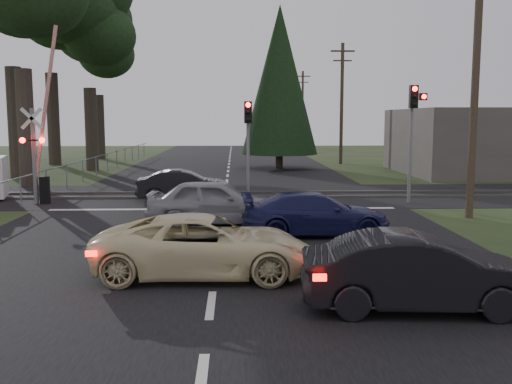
{
  "coord_description": "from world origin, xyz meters",
  "views": [
    {
      "loc": [
        0.45,
        -13.06,
        3.37
      ],
      "look_at": [
        1.05,
        3.11,
        1.3
      ],
      "focal_mm": 40.0,
      "sensor_mm": 36.0,
      "label": 1
    }
  ],
  "objects_px": {
    "traffic_signal_right": "(413,121)",
    "utility_pole_far": "(303,108)",
    "crossing_signal": "(40,153)",
    "blue_sedan": "(316,214)",
    "traffic_signal_center": "(248,133)",
    "dark_hatchback": "(419,273)",
    "dark_car_far": "(184,185)",
    "cream_coupe": "(205,246)",
    "utility_pole_near": "(475,78)",
    "silver_car": "(215,202)",
    "utility_pole_mid": "(342,101)"
  },
  "relations": [
    {
      "from": "dark_car_far",
      "to": "silver_car",
      "type": "bearing_deg",
      "value": -168.32
    },
    {
      "from": "utility_pole_far",
      "to": "blue_sedan",
      "type": "xyz_separation_m",
      "value": [
        -5.7,
        -51.74,
        -4.1
      ]
    },
    {
      "from": "crossing_signal",
      "to": "blue_sedan",
      "type": "bearing_deg",
      "value": -32.95
    },
    {
      "from": "dark_hatchback",
      "to": "utility_pole_near",
      "type": "bearing_deg",
      "value": -23.13
    },
    {
      "from": "utility_pole_near",
      "to": "utility_pole_far",
      "type": "height_order",
      "value": "same"
    },
    {
      "from": "crossing_signal",
      "to": "cream_coupe",
      "type": "xyz_separation_m",
      "value": [
        7.07,
        -10.79,
        -1.4
      ]
    },
    {
      "from": "traffic_signal_right",
      "to": "dark_car_far",
      "type": "relative_size",
      "value": 1.22
    },
    {
      "from": "dark_hatchback",
      "to": "silver_car",
      "type": "relative_size",
      "value": 0.96
    },
    {
      "from": "traffic_signal_right",
      "to": "silver_car",
      "type": "distance_m",
      "value": 9.31
    },
    {
      "from": "traffic_signal_right",
      "to": "utility_pole_near",
      "type": "bearing_deg",
      "value": -74.66
    },
    {
      "from": "dark_hatchback",
      "to": "blue_sedan",
      "type": "relative_size",
      "value": 0.96
    },
    {
      "from": "utility_pole_far",
      "to": "cream_coupe",
      "type": "xyz_separation_m",
      "value": [
        -8.7,
        -56.0,
        -4.06
      ]
    },
    {
      "from": "utility_pole_near",
      "to": "silver_car",
      "type": "distance_m",
      "value": 9.62
    },
    {
      "from": "utility_pole_mid",
      "to": "dark_car_far",
      "type": "height_order",
      "value": "utility_pole_mid"
    },
    {
      "from": "crossing_signal",
      "to": "utility_pole_far",
      "type": "relative_size",
      "value": 0.77
    },
    {
      "from": "utility_pole_far",
      "to": "dark_car_far",
      "type": "bearing_deg",
      "value": -102.91
    },
    {
      "from": "blue_sedan",
      "to": "traffic_signal_center",
      "type": "bearing_deg",
      "value": 11.86
    },
    {
      "from": "traffic_signal_right",
      "to": "silver_car",
      "type": "relative_size",
      "value": 1.09
    },
    {
      "from": "silver_car",
      "to": "blue_sedan",
      "type": "relative_size",
      "value": 1.0
    },
    {
      "from": "dark_hatchback",
      "to": "silver_car",
      "type": "xyz_separation_m",
      "value": [
        -3.89,
        8.39,
        0.05
      ]
    },
    {
      "from": "crossing_signal",
      "to": "utility_pole_near",
      "type": "distance_m",
      "value": 16.44
    },
    {
      "from": "traffic_signal_right",
      "to": "utility_pole_far",
      "type": "height_order",
      "value": "utility_pole_far"
    },
    {
      "from": "utility_pole_near",
      "to": "dark_hatchback",
      "type": "height_order",
      "value": "utility_pole_near"
    },
    {
      "from": "dark_hatchback",
      "to": "blue_sedan",
      "type": "distance_m",
      "value": 6.71
    },
    {
      "from": "utility_pole_near",
      "to": "utility_pole_far",
      "type": "relative_size",
      "value": 1.0
    },
    {
      "from": "dark_car_far",
      "to": "dark_hatchback",
      "type": "bearing_deg",
      "value": -162.21
    },
    {
      "from": "silver_car",
      "to": "blue_sedan",
      "type": "distance_m",
      "value": 3.47
    },
    {
      "from": "crossing_signal",
      "to": "utility_pole_near",
      "type": "bearing_deg",
      "value": -13.5
    },
    {
      "from": "traffic_signal_center",
      "to": "utility_pole_far",
      "type": "bearing_deg",
      "value": 80.4
    },
    {
      "from": "utility_pole_near",
      "to": "silver_car",
      "type": "xyz_separation_m",
      "value": [
        -8.7,
        -1.0,
        -3.99
      ]
    },
    {
      "from": "traffic_signal_right",
      "to": "cream_coupe",
      "type": "distance_m",
      "value": 13.3
    },
    {
      "from": "utility_pole_near",
      "to": "dark_car_far",
      "type": "xyz_separation_m",
      "value": [
        -10.19,
        4.57,
        -4.09
      ]
    },
    {
      "from": "traffic_signal_center",
      "to": "dark_hatchback",
      "type": "xyz_separation_m",
      "value": [
        2.69,
        -14.07,
        -2.13
      ]
    },
    {
      "from": "traffic_signal_center",
      "to": "dark_car_far",
      "type": "xyz_separation_m",
      "value": [
        -2.69,
        -0.11,
        -2.17
      ]
    },
    {
      "from": "utility_pole_far",
      "to": "dark_hatchback",
      "type": "height_order",
      "value": "utility_pole_far"
    },
    {
      "from": "crossing_signal",
      "to": "traffic_signal_center",
      "type": "distance_m",
      "value": 8.36
    },
    {
      "from": "traffic_signal_right",
      "to": "cream_coupe",
      "type": "relative_size",
      "value": 0.99
    },
    {
      "from": "traffic_signal_right",
      "to": "utility_pole_mid",
      "type": "bearing_deg",
      "value": 87.34
    },
    {
      "from": "utility_pole_near",
      "to": "cream_coupe",
      "type": "relative_size",
      "value": 1.89
    },
    {
      "from": "crossing_signal",
      "to": "dark_car_far",
      "type": "xyz_separation_m",
      "value": [
        5.59,
        0.78,
        -1.42
      ]
    },
    {
      "from": "utility_pole_far",
      "to": "traffic_signal_right",
      "type": "bearing_deg",
      "value": -91.2
    },
    {
      "from": "traffic_signal_center",
      "to": "utility_pole_mid",
      "type": "height_order",
      "value": "utility_pole_mid"
    },
    {
      "from": "crossing_signal",
      "to": "utility_pole_far",
      "type": "bearing_deg",
      "value": 70.77
    },
    {
      "from": "utility_pole_near",
      "to": "cream_coupe",
      "type": "xyz_separation_m",
      "value": [
        -8.7,
        -7.0,
        -4.06
      ]
    },
    {
      "from": "blue_sedan",
      "to": "dark_hatchback",
      "type": "bearing_deg",
      "value": -174.09
    },
    {
      "from": "traffic_signal_center",
      "to": "blue_sedan",
      "type": "xyz_separation_m",
      "value": [
        1.8,
        -7.42,
        -2.18
      ]
    },
    {
      "from": "crossing_signal",
      "to": "blue_sedan",
      "type": "xyz_separation_m",
      "value": [
        10.07,
        -6.53,
        -1.43
      ]
    },
    {
      "from": "crossing_signal",
      "to": "utility_pole_mid",
      "type": "height_order",
      "value": "utility_pole_mid"
    },
    {
      "from": "traffic_signal_center",
      "to": "traffic_signal_right",
      "type": "bearing_deg",
      "value": -10.41
    },
    {
      "from": "blue_sedan",
      "to": "dark_car_far",
      "type": "xyz_separation_m",
      "value": [
        -4.48,
        7.31,
        0.01
      ]
    }
  ]
}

